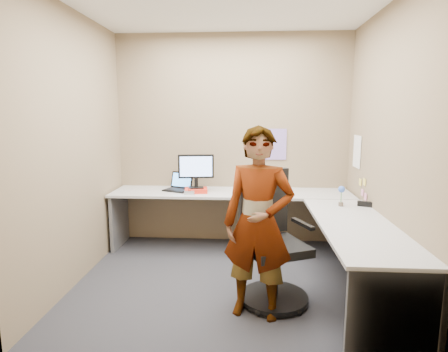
# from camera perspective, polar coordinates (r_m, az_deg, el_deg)

# --- Properties ---
(ground) EXTENTS (3.00, 3.00, 0.00)m
(ground) POSITION_cam_1_polar(r_m,az_deg,el_deg) (3.97, 0.30, -15.74)
(ground) COLOR black
(ground) RESTS_ON ground
(wall_back) EXTENTS (3.00, 0.00, 3.00)m
(wall_back) POSITION_cam_1_polar(r_m,az_deg,el_deg) (4.90, 1.28, 5.49)
(wall_back) COLOR #746348
(wall_back) RESTS_ON ground
(wall_right) EXTENTS (0.00, 2.70, 2.70)m
(wall_right) POSITION_cam_1_polar(r_m,az_deg,el_deg) (3.82, 23.44, 3.56)
(wall_right) COLOR #746348
(wall_right) RESTS_ON ground
(wall_left) EXTENTS (0.00, 2.70, 2.70)m
(wall_left) POSITION_cam_1_polar(r_m,az_deg,el_deg) (3.99, -21.76, 3.89)
(wall_left) COLOR #746348
(wall_left) RESTS_ON ground
(ceiling) EXTENTS (3.00, 3.00, 0.00)m
(ceiling) POSITION_cam_1_polar(r_m,az_deg,el_deg) (3.73, 0.34, 25.16)
(ceiling) COLOR white
(ceiling) RESTS_ON wall_back
(desk) EXTENTS (2.98, 2.58, 0.73)m
(desk) POSITION_cam_1_polar(r_m,az_deg,el_deg) (4.13, 6.75, -6.09)
(desk) COLOR #ACACAC
(desk) RESTS_ON ground
(paper_ream) EXTENTS (0.30, 0.24, 0.05)m
(paper_ream) POSITION_cam_1_polar(r_m,az_deg,el_deg) (4.63, -4.27, -2.19)
(paper_ream) COLOR red
(paper_ream) RESTS_ON desk
(monitor) EXTENTS (0.44, 0.15, 0.41)m
(monitor) POSITION_cam_1_polar(r_m,az_deg,el_deg) (4.60, -4.28, 1.17)
(monitor) COLOR black
(monitor) RESTS_ON paper_ream
(laptop) EXTENTS (0.39, 0.36, 0.22)m
(laptop) POSITION_cam_1_polar(r_m,az_deg,el_deg) (4.79, -6.84, -1.47)
(laptop) COLOR black
(laptop) RESTS_ON desk
(trackball_mouse) EXTENTS (0.12, 0.08, 0.07)m
(trackball_mouse) POSITION_cam_1_polar(r_m,az_deg,el_deg) (4.54, -5.27, -2.47)
(trackball_mouse) COLOR #B7B7BC
(trackball_mouse) RESTS_ON desk
(origami) EXTENTS (0.10, 0.10, 0.06)m
(origami) POSITION_cam_1_polar(r_m,az_deg,el_deg) (4.43, 3.86, -2.67)
(origami) COLOR white
(origami) RESTS_ON desk
(stapler) EXTENTS (0.15, 0.10, 0.05)m
(stapler) POSITION_cam_1_polar(r_m,az_deg,el_deg) (4.20, 20.68, -4.01)
(stapler) COLOR black
(stapler) RESTS_ON desk
(flower) EXTENTS (0.07, 0.07, 0.22)m
(flower) POSITION_cam_1_polar(r_m,az_deg,el_deg) (4.11, 17.46, -2.45)
(flower) COLOR brown
(flower) RESTS_ON desk
(calendar_purple) EXTENTS (0.30, 0.01, 0.40)m
(calendar_purple) POSITION_cam_1_polar(r_m,az_deg,el_deg) (4.90, 7.73, 4.82)
(calendar_purple) COLOR #846BB7
(calendar_purple) RESTS_ON wall_back
(calendar_white) EXTENTS (0.01, 0.28, 0.38)m
(calendar_white) POSITION_cam_1_polar(r_m,az_deg,el_deg) (4.68, 19.61, 3.52)
(calendar_white) COLOR white
(calendar_white) RESTS_ON wall_right
(sticky_note_a) EXTENTS (0.01, 0.07, 0.07)m
(sticky_note_a) POSITION_cam_1_polar(r_m,az_deg,el_deg) (4.39, 20.61, -0.87)
(sticky_note_a) COLOR #F2E059
(sticky_note_a) RESTS_ON wall_right
(sticky_note_b) EXTENTS (0.01, 0.07, 0.07)m
(sticky_note_b) POSITION_cam_1_polar(r_m,az_deg,el_deg) (4.46, 20.33, -2.40)
(sticky_note_b) COLOR pink
(sticky_note_b) RESTS_ON wall_right
(sticky_note_c) EXTENTS (0.01, 0.07, 0.07)m
(sticky_note_c) POSITION_cam_1_polar(r_m,az_deg,el_deg) (4.35, 20.76, -2.98)
(sticky_note_c) COLOR pink
(sticky_note_c) RESTS_ON wall_right
(sticky_note_d) EXTENTS (0.01, 0.07, 0.07)m
(sticky_note_d) POSITION_cam_1_polar(r_m,az_deg,el_deg) (4.53, 20.05, -0.90)
(sticky_note_d) COLOR #F2E059
(sticky_note_d) RESTS_ON wall_right
(office_chair) EXTENTS (0.68, 0.68, 1.17)m
(office_chair) POSITION_cam_1_polar(r_m,az_deg,el_deg) (3.48, 7.21, -11.02)
(office_chair) COLOR black
(office_chair) RESTS_ON ground
(person) EXTENTS (0.65, 0.50, 1.60)m
(person) POSITION_cam_1_polar(r_m,az_deg,el_deg) (3.11, 5.23, -7.22)
(person) COLOR #999399
(person) RESTS_ON ground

